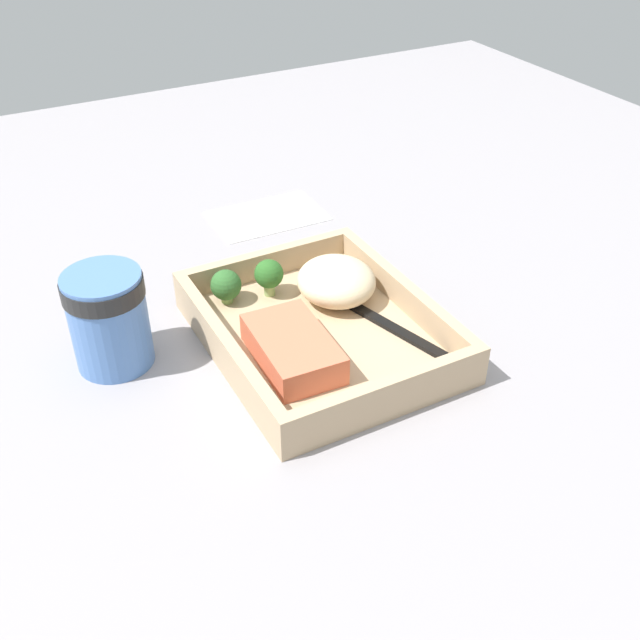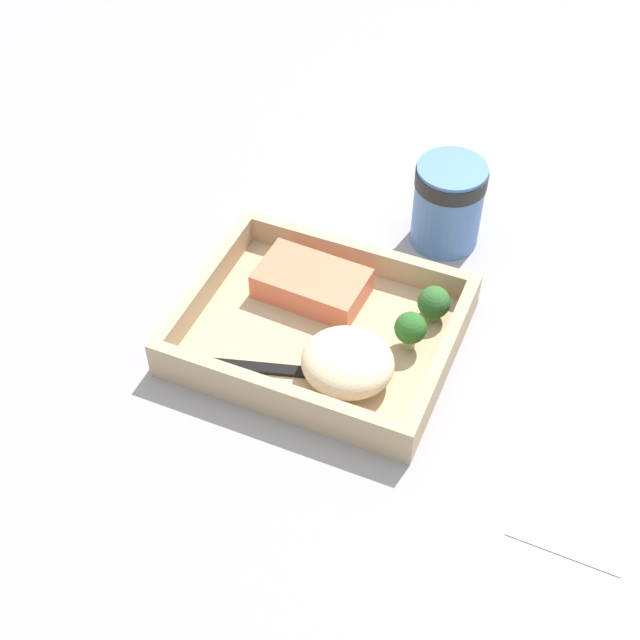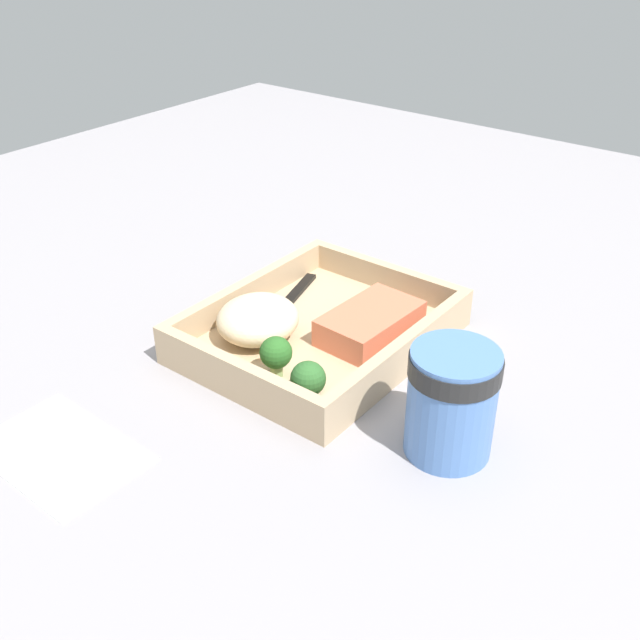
{
  "view_description": "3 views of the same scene",
  "coord_description": "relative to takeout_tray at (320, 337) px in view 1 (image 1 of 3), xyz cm",
  "views": [
    {
      "loc": [
        -51.59,
        27.63,
        44.33
      ],
      "look_at": [
        0.0,
        0.0,
        2.7
      ],
      "focal_mm": 42.0,
      "sensor_mm": 36.0,
      "label": 1
    },
    {
      "loc": [
        22.18,
        -52.39,
        64.09
      ],
      "look_at": [
        0.0,
        0.0,
        2.7
      ],
      "focal_mm": 50.0,
      "sensor_mm": 36.0,
      "label": 2
    },
    {
      "loc": [
        50.94,
        39.51,
        40.96
      ],
      "look_at": [
        0.0,
        0.0,
        2.7
      ],
      "focal_mm": 42.0,
      "sensor_mm": 36.0,
      "label": 3
    }
  ],
  "objects": [
    {
      "name": "takeout_tray",
      "position": [
        0.0,
        0.0,
        0.0
      ],
      "size": [
        25.4,
        20.61,
        1.2
      ],
      "primitive_type": "cube",
      "color": "tan",
      "rests_on": "ground_plane"
    },
    {
      "name": "broccoli_floret_1",
      "position": [
        9.28,
        5.88,
        2.56
      ],
      "size": [
        3.18,
        3.18,
        3.62
      ],
      "color": "#7AA358",
      "rests_on": "takeout_tray"
    },
    {
      "name": "salmon_fillet",
      "position": [
        -2.68,
        4.27,
        2.01
      ],
      "size": [
        10.87,
        6.85,
        2.82
      ],
      "primitive_type": "cube",
      "rotation": [
        0.0,
        0.0,
        -0.05
      ],
      "color": "#DC6C4C",
      "rests_on": "takeout_tray"
    },
    {
      "name": "tray_rim",
      "position": [
        0.0,
        0.0,
        2.06
      ],
      "size": [
        25.4,
        20.61,
        2.92
      ],
      "color": "tan",
      "rests_on": "takeout_tray"
    },
    {
      "name": "fork",
      "position": [
        -0.43,
        -5.78,
        0.82
      ],
      "size": [
        15.64,
        5.94,
        0.44
      ],
      "color": "black",
      "rests_on": "takeout_tray"
    },
    {
      "name": "paper_cup",
      "position": [
        6.57,
        18.39,
        4.73
      ],
      "size": [
        7.37,
        7.37,
        9.53
      ],
      "color": "#4D76B9",
      "rests_on": "ground_plane"
    },
    {
      "name": "ground_plane",
      "position": [
        0.0,
        0.0,
        -1.6
      ],
      "size": [
        160.0,
        160.0,
        2.0
      ],
      "primitive_type": "cube",
      "color": "gray"
    },
    {
      "name": "receipt_slip",
      "position": [
        26.58,
        -6.64,
        -0.48
      ],
      "size": [
        9.47,
        14.14,
        0.24
      ],
      "primitive_type": "cube",
      "rotation": [
        0.0,
        0.0,
        -0.02
      ],
      "color": "white",
      "rests_on": "ground_plane"
    },
    {
      "name": "broccoli_floret_2",
      "position": [
        8.42,
        1.45,
        3.01
      ],
      "size": [
        3.03,
        3.03,
        4.05
      ],
      "color": "#88A460",
      "rests_on": "takeout_tray"
    },
    {
      "name": "mashed_potatoes",
      "position": [
        4.49,
        -4.3,
        2.72
      ],
      "size": [
        8.47,
        7.97,
        4.24
      ],
      "primitive_type": "ellipsoid",
      "color": "beige",
      "rests_on": "takeout_tray"
    }
  ]
}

